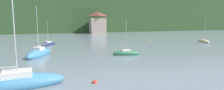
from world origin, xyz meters
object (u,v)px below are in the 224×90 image
sailboat_mid_0 (39,54)px  sailboat_far_8 (204,41)px  shore_building_westcentral (97,23)px  sailboat_near_7 (18,82)px  sailboat_far_1 (48,44)px  mooring_buoy_near (95,83)px  sailboat_mid_3 (126,53)px  mooring_buoy_mid (150,41)px

sailboat_mid_0 → sailboat_far_8: sailboat_mid_0 is taller
shore_building_westcentral → sailboat_near_7: size_ratio=0.98×
shore_building_westcentral → sailboat_far_1: (-20.12, -35.59, -4.43)m
sailboat_far_1 → mooring_buoy_near: (4.81, -29.06, -0.28)m
shore_building_westcentral → sailboat_far_8: 46.41m
sailboat_mid_0 → sailboat_mid_3: 14.28m
sailboat_far_8 → mooring_buoy_mid: 14.13m
mooring_buoy_near → mooring_buoy_mid: bearing=53.1°
sailboat_mid_3 → mooring_buoy_near: sailboat_mid_3 is taller
sailboat_near_7 → mooring_buoy_mid: 41.69m
sailboat_near_7 → mooring_buoy_mid: (29.42, 29.53, -0.43)m
sailboat_far_8 → sailboat_near_7: bearing=-40.8°
sailboat_mid_3 → mooring_buoy_near: size_ratio=12.41×
sailboat_mid_0 → sailboat_far_1: bearing=-156.9°
sailboat_mid_0 → shore_building_westcentral: bearing=-175.5°
sailboat_far_1 → sailboat_mid_3: sailboat_mid_3 is taller
mooring_buoy_mid → sailboat_mid_0: bearing=-152.2°
sailboat_mid_0 → sailboat_far_1: 13.83m
shore_building_westcentral → sailboat_far_1: shore_building_westcentral is taller
sailboat_mid_0 → sailboat_far_1: sailboat_mid_0 is taller
sailboat_mid_3 → sailboat_near_7: 18.48m
sailboat_far_1 → mooring_buoy_mid: bearing=-48.6°
shore_building_westcentral → sailboat_far_8: shore_building_westcentral is taller
shore_building_westcentral → sailboat_near_7: bearing=-109.0°
shore_building_westcentral → sailboat_far_8: bearing=-65.3°
sailboat_far_1 → mooring_buoy_mid: 27.67m
mooring_buoy_mid → sailboat_far_8: bearing=-33.2°
sailboat_far_8 → mooring_buoy_near: (-34.65, -22.70, -0.25)m
shore_building_westcentral → sailboat_far_8: size_ratio=1.37×
sailboat_mid_0 → sailboat_near_7: 14.40m
sailboat_mid_0 → sailboat_far_8: 41.24m
sailboat_mid_3 → sailboat_near_7: size_ratio=0.65×
mooring_buoy_mid → sailboat_near_7: bearing=-134.9°
shore_building_westcentral → sailboat_mid_0: size_ratio=1.14×
sailboat_mid_3 → shore_building_westcentral: bearing=94.5°
mooring_buoy_near → sailboat_far_1: bearing=99.4°
sailboat_mid_3 → sailboat_far_8: (26.62, 10.50, -0.03)m
sailboat_near_7 → sailboat_far_8: bearing=22.4°
sailboat_near_7 → mooring_buoy_near: sailboat_near_7 is taller
mooring_buoy_mid → sailboat_mid_3: bearing=-129.1°
sailboat_mid_0 → sailboat_far_8: (40.57, 7.42, -0.19)m
shore_building_westcentral → mooring_buoy_near: size_ratio=18.75×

